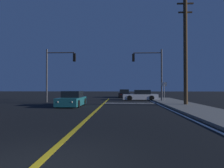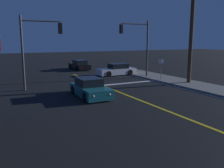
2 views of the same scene
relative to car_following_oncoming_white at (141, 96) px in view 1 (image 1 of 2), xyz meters
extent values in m
cube|color=slate|center=(2.96, -13.23, -0.51)|extent=(3.20, 33.94, 0.15)
cube|color=gold|center=(-4.35, -13.23, -0.58)|extent=(0.20, 32.06, 0.01)
cube|color=white|center=(1.11, -13.23, -0.58)|extent=(0.16, 32.06, 0.01)
cube|color=white|center=(-1.50, -5.30, -0.58)|extent=(5.71, 0.50, 0.01)
cube|color=silver|center=(-0.06, 0.00, -0.14)|extent=(4.50, 1.82, 0.68)
cube|color=black|center=(0.20, 0.00, 0.46)|extent=(2.07, 1.56, 0.60)
cylinder|color=black|center=(-1.46, -0.83, -0.26)|extent=(0.64, 0.22, 0.64)
cylinder|color=black|center=(-1.45, 0.85, -0.26)|extent=(0.64, 0.22, 0.64)
cylinder|color=black|center=(1.32, -0.85, -0.26)|extent=(0.64, 0.22, 0.64)
cylinder|color=black|center=(1.33, 0.83, -0.26)|extent=(0.64, 0.22, 0.64)
sphere|color=#FFF4CC|center=(-2.25, -0.54, -0.06)|extent=(0.18, 0.18, 0.18)
sphere|color=#FFF4CC|center=(-2.24, 0.57, -0.06)|extent=(0.18, 0.18, 0.18)
sphere|color=red|center=(2.13, -0.57, -0.06)|extent=(0.14, 0.14, 0.14)
sphere|color=red|center=(2.13, 0.55, -0.06)|extent=(0.14, 0.14, 0.14)
cube|color=#195960|center=(-6.92, -8.86, -0.14)|extent=(1.91, 4.22, 0.68)
cube|color=black|center=(-6.91, -8.61, 0.46)|extent=(1.61, 1.96, 0.60)
cylinder|color=black|center=(-6.09, -10.18, -0.26)|extent=(0.23, 0.64, 0.64)
cylinder|color=black|center=(-7.80, -10.14, -0.26)|extent=(0.23, 0.64, 0.64)
cylinder|color=black|center=(-6.04, -7.58, -0.26)|extent=(0.23, 0.64, 0.64)
cylinder|color=black|center=(-7.75, -7.55, -0.26)|extent=(0.23, 0.64, 0.64)
sphere|color=#FFF4CC|center=(-6.39, -10.91, -0.06)|extent=(0.18, 0.18, 0.18)
sphere|color=#FFF4CC|center=(-7.53, -10.89, -0.06)|extent=(0.18, 0.18, 0.18)
sphere|color=red|center=(-6.31, -6.83, -0.06)|extent=(0.14, 0.14, 0.14)
sphere|color=red|center=(-7.45, -6.81, -0.06)|extent=(0.14, 0.14, 0.14)
cube|color=black|center=(-2.06, 7.17, -0.14)|extent=(1.82, 4.38, 0.68)
cube|color=black|center=(-2.06, 6.91, 0.46)|extent=(1.52, 2.03, 0.60)
cylinder|color=black|center=(-2.89, 8.49, -0.26)|extent=(0.24, 0.65, 0.64)
cylinder|color=black|center=(-1.30, 8.53, -0.26)|extent=(0.24, 0.65, 0.64)
cylinder|color=black|center=(-2.83, 5.81, -0.26)|extent=(0.24, 0.65, 0.64)
cylinder|color=black|center=(-1.23, 5.84, -0.26)|extent=(0.24, 0.65, 0.64)
sphere|color=#FFF4CC|center=(-2.65, 9.26, -0.06)|extent=(0.18, 0.18, 0.18)
sphere|color=#FFF4CC|center=(-1.58, 9.29, -0.06)|extent=(0.18, 0.18, 0.18)
sphere|color=red|center=(-2.54, 5.04, -0.06)|extent=(0.14, 0.14, 0.14)
sphere|color=red|center=(-1.48, 5.06, -0.06)|extent=(0.14, 0.14, 0.14)
cylinder|color=#38383D|center=(2.16, -3.00, 2.47)|extent=(0.18, 0.18, 6.10)
cylinder|color=#38383D|center=(0.52, -3.00, 5.11)|extent=(3.26, 0.12, 0.12)
cube|color=black|center=(-1.11, -3.00, 4.56)|extent=(0.28, 0.28, 0.90)
sphere|color=red|center=(-1.11, -3.00, 4.83)|extent=(0.22, 0.22, 0.22)
sphere|color=#4C2D05|center=(-1.11, -3.00, 4.56)|extent=(0.22, 0.22, 0.22)
sphere|color=#0A3814|center=(-1.11, -3.00, 4.29)|extent=(0.22, 0.22, 0.22)
cylinder|color=#38383D|center=(-10.86, -4.40, 2.40)|extent=(0.18, 0.18, 5.96)
cylinder|color=#38383D|center=(-9.30, -4.40, 4.98)|extent=(3.11, 0.12, 0.12)
cube|color=black|center=(-7.74, -4.40, 4.43)|extent=(0.28, 0.28, 0.90)
sphere|color=red|center=(-7.74, -4.40, 4.70)|extent=(0.22, 0.22, 0.22)
sphere|color=#4C2D05|center=(-7.74, -4.40, 4.43)|extent=(0.22, 0.22, 0.22)
sphere|color=#0A3814|center=(-7.74, -4.40, 4.16)|extent=(0.22, 0.22, 0.22)
cylinder|color=#42301E|center=(3.26, -8.22, 4.35)|extent=(0.35, 0.35, 9.86)
cube|color=#42301E|center=(3.26, -8.22, 8.68)|extent=(1.47, 0.12, 0.12)
cube|color=#42301E|center=(3.26, -8.22, 7.88)|extent=(1.23, 0.12, 0.12)
cylinder|color=slate|center=(1.86, -5.80, 0.54)|extent=(0.06, 0.06, 2.24)
cube|color=white|center=(1.86, -5.80, 1.41)|extent=(0.56, 0.11, 0.40)
camera|label=1|loc=(-2.54, -26.67, 1.09)|focal=32.48mm
camera|label=2|loc=(-13.36, -24.87, 3.46)|focal=38.89mm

